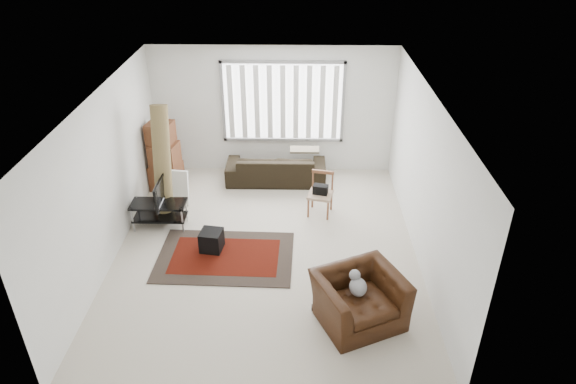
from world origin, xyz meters
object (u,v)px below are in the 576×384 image
object	(u,v)px
moving_boxes	(164,159)
armchair	(359,296)
tv_stand	(159,210)
sofa	(276,164)
side_chair	(321,192)

from	to	relation	value
moving_boxes	armchair	distance (m)	5.15
tv_stand	sofa	size ratio (longest dim) A/B	0.48
moving_boxes	side_chair	bearing A→B (deg)	-16.58
side_chair	armchair	world-z (taller)	armchair
sofa	armchair	size ratio (longest dim) A/B	1.42
moving_boxes	side_chair	size ratio (longest dim) A/B	1.74
armchair	tv_stand	bearing A→B (deg)	120.93
armchair	moving_boxes	bearing A→B (deg)	108.97
tv_stand	armchair	distance (m)	4.05
moving_boxes	armchair	bearing A→B (deg)	-46.70
tv_stand	armchair	world-z (taller)	armchair
tv_stand	side_chair	bearing A→B (deg)	10.07
tv_stand	sofa	xyz separation A→B (m)	(2.01, 1.76, 0.04)
tv_stand	side_chair	world-z (taller)	side_chair
sofa	tv_stand	bearing A→B (deg)	41.13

